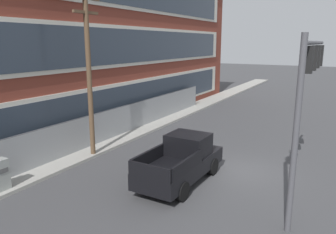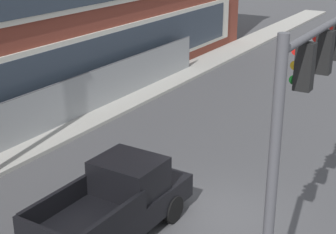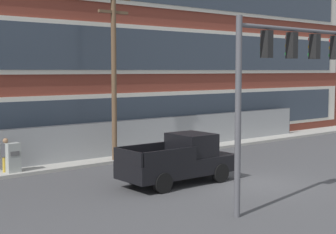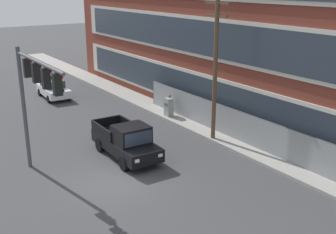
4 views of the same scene
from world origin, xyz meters
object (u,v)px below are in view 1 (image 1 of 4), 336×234
(utility_pole_near_corner, at_px, (89,69))
(pickup_truck_black, at_px, (182,161))
(traffic_signal_mast, at_px, (308,80))
(electrical_cabinet, at_px, (1,176))

(utility_pole_near_corner, bearing_deg, pickup_truck_black, -95.84)
(pickup_truck_black, bearing_deg, utility_pole_near_corner, 84.16)
(traffic_signal_mast, xyz_separation_m, pickup_truck_black, (-0.23, 4.86, -3.85))
(pickup_truck_black, relative_size, utility_pole_near_corner, 0.59)
(traffic_signal_mast, xyz_separation_m, electrical_cabinet, (-4.93, 10.86, -4.07))
(traffic_signal_mast, height_order, electrical_cabinet, traffic_signal_mast)
(traffic_signal_mast, distance_m, pickup_truck_black, 6.21)
(pickup_truck_black, xyz_separation_m, utility_pole_near_corner, (0.59, 5.74, 3.82))
(pickup_truck_black, xyz_separation_m, electrical_cabinet, (-4.70, 6.00, -0.22))
(traffic_signal_mast, bearing_deg, pickup_truck_black, 92.75)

